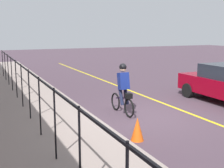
# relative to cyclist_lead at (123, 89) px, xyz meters

# --- Properties ---
(ground_plane) EXTENTS (80.00, 80.00, 0.00)m
(ground_plane) POSITION_rel_cyclist_lead_xyz_m (-0.65, -0.62, -0.91)
(ground_plane) COLOR #453540
(lane_line_centre) EXTENTS (36.00, 0.12, 0.01)m
(lane_line_centre) POSITION_rel_cyclist_lead_xyz_m (-0.65, -2.22, -0.91)
(lane_line_centre) COLOR yellow
(lane_line_centre) RESTS_ON ground
(sidewalk) EXTENTS (40.00, 3.20, 0.15)m
(sidewalk) POSITION_rel_cyclist_lead_xyz_m (-0.65, 2.78, -0.84)
(sidewalk) COLOR gray
(sidewalk) RESTS_ON ground
(iron_fence) EXTENTS (20.07, 0.04, 1.60)m
(iron_fence) POSITION_rel_cyclist_lead_xyz_m (0.35, 3.18, 0.41)
(iron_fence) COLOR black
(iron_fence) RESTS_ON sidewalk
(cyclist_lead) EXTENTS (1.71, 0.36, 1.83)m
(cyclist_lead) POSITION_rel_cyclist_lead_xyz_m (0.00, 0.00, 0.00)
(cyclist_lead) COLOR black
(cyclist_lead) RESTS_ON ground
(traffic_cone_near) EXTENTS (0.36, 0.36, 0.65)m
(traffic_cone_near) POSITION_rel_cyclist_lead_xyz_m (-2.45, 0.81, -0.59)
(traffic_cone_near) COLOR #E85412
(traffic_cone_near) RESTS_ON ground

